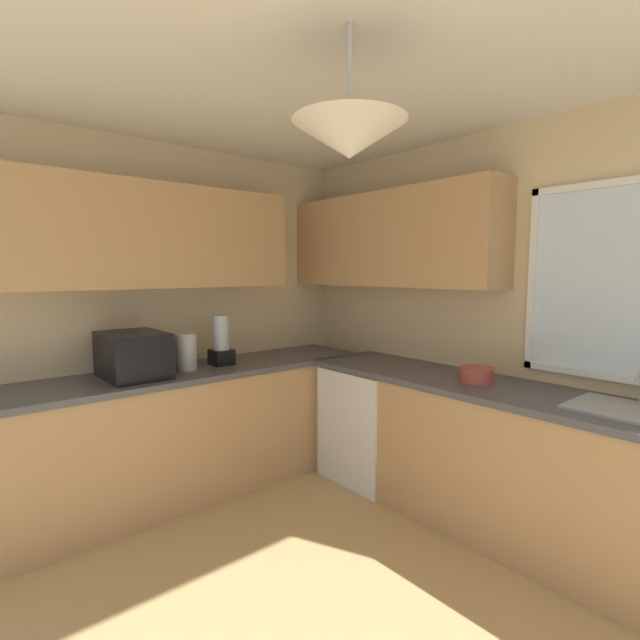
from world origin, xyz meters
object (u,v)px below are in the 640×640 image
at_px(dishwasher, 373,422).
at_px(bowl, 476,374).
at_px(blender_appliance, 221,343).
at_px(microwave, 133,355).
at_px(kettle, 186,352).
at_px(sink_assembly, 632,410).

relative_size(dishwasher, bowl, 4.04).
bearing_deg(blender_appliance, dishwasher, 54.24).
relative_size(microwave, kettle, 1.89).
xyz_separation_m(microwave, sink_assembly, (2.33, 1.58, -0.13)).
xyz_separation_m(dishwasher, bowl, (0.84, 0.03, 0.51)).
xyz_separation_m(microwave, blender_appliance, (0.00, 0.63, 0.02)).
bearing_deg(kettle, dishwasher, 61.83).
xyz_separation_m(bowl, blender_appliance, (-1.50, -0.95, 0.12)).
height_order(microwave, bowl, microwave).
relative_size(kettle, sink_assembly, 0.48).
height_order(dishwasher, blender_appliance, blender_appliance).
distance_m(dishwasher, blender_appliance, 1.29).
xyz_separation_m(dishwasher, microwave, (-0.66, -1.55, 0.61)).
distance_m(sink_assembly, bowl, 0.84).
distance_m(dishwasher, sink_assembly, 1.74).
height_order(kettle, sink_assembly, kettle).
bearing_deg(kettle, blender_appliance, 94.10).
xyz_separation_m(dishwasher, blender_appliance, (-0.66, -0.92, 0.63)).
relative_size(microwave, blender_appliance, 1.33).
relative_size(microwave, sink_assembly, 0.90).
height_order(microwave, kettle, microwave).
bearing_deg(kettle, microwave, -93.26).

